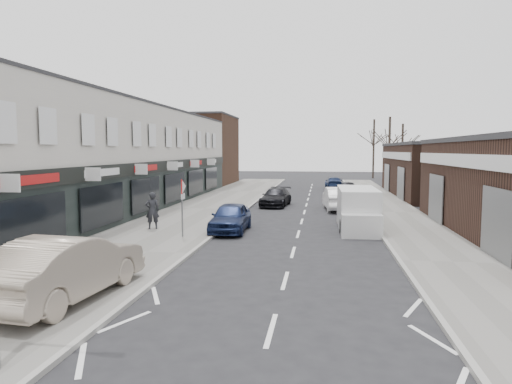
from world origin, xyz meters
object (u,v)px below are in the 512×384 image
at_px(sedan_on_pavement, 67,267).
at_px(parked_car_right_a, 338,198).
at_px(white_van, 358,210).
at_px(parked_car_left_b, 276,197).
at_px(warning_sign, 183,191).
at_px(parked_car_right_c, 334,183).
at_px(parked_car_left_a, 231,217).
at_px(pedestrian, 152,210).
at_px(parked_car_right_b, 348,188).

height_order(sedan_on_pavement, parked_car_right_a, sedan_on_pavement).
height_order(white_van, parked_car_left_b, white_van).
height_order(warning_sign, sedan_on_pavement, warning_sign).
bearing_deg(parked_car_right_c, parked_car_right_a, 87.73).
distance_m(parked_car_left_a, parked_car_right_c, 26.97).
bearing_deg(pedestrian, parked_car_left_a, 162.90).
relative_size(pedestrian, parked_car_right_b, 0.50).
distance_m(parked_car_right_a, parked_car_right_b, 10.95).
xyz_separation_m(warning_sign, parked_car_left_b, (2.96, 12.98, -1.55)).
xyz_separation_m(parked_car_right_a, parked_car_right_b, (1.30, 10.87, -0.15)).
relative_size(white_van, parked_car_right_a, 1.13).
relative_size(parked_car_left_a, parked_car_left_b, 0.95).
height_order(white_van, parked_car_right_b, white_van).
bearing_deg(parked_car_right_b, sedan_on_pavement, 78.16).
bearing_deg(parked_car_left_a, parked_car_left_b, 82.97).
bearing_deg(parked_car_left_b, parked_car_right_a, -14.01).
relative_size(warning_sign, parked_car_left_a, 0.64).
relative_size(warning_sign, pedestrian, 1.45).
xyz_separation_m(sedan_on_pavement, parked_car_right_b, (9.08, 31.25, -0.35)).
height_order(sedan_on_pavement, parked_car_left_b, sedan_on_pavement).
distance_m(sedan_on_pavement, parked_car_left_b, 22.18).
distance_m(parked_car_right_a, parked_car_right_c, 17.13).
bearing_deg(pedestrian, warning_sign, 116.79).
bearing_deg(parked_car_right_a, parked_car_right_c, -95.61).
bearing_deg(pedestrian, parked_car_right_c, -133.54).
relative_size(white_van, pedestrian, 2.91).
height_order(white_van, parked_car_right_c, white_van).
height_order(parked_car_right_b, parked_car_right_c, parked_car_right_b).
height_order(white_van, parked_car_left_a, white_van).
distance_m(warning_sign, parked_car_right_a, 13.68).
xyz_separation_m(parked_car_left_a, parked_car_right_a, (5.60, 9.21, 0.07)).
relative_size(pedestrian, parked_car_right_c, 0.43).
distance_m(parked_car_left_a, parked_car_right_a, 10.78).
distance_m(parked_car_left_a, parked_car_left_b, 10.82).
height_order(pedestrian, parked_car_right_a, pedestrian).
bearing_deg(parked_car_left_b, parked_car_right_b, 63.81).
relative_size(warning_sign, parked_car_left_b, 0.60).
bearing_deg(parked_car_left_a, pedestrian, -174.10).
height_order(sedan_on_pavement, parked_car_left_a, sedan_on_pavement).
distance_m(sedan_on_pavement, parked_car_left_a, 11.38).
bearing_deg(parked_car_left_a, parked_car_right_c, 76.97).
xyz_separation_m(white_van, parked_car_left_b, (-5.17, 9.01, -0.35)).
relative_size(warning_sign, parked_car_right_a, 0.56).
xyz_separation_m(sedan_on_pavement, parked_car_right_a, (7.78, 20.38, -0.19)).
bearing_deg(sedan_on_pavement, parked_car_left_a, -95.38).
bearing_deg(pedestrian, parked_car_left_b, -138.19).
relative_size(parked_car_right_a, parked_car_right_b, 1.28).
relative_size(pedestrian, parked_car_right_a, 0.39).
bearing_deg(parked_car_right_c, parked_car_left_b, 71.97).
height_order(parked_car_right_a, parked_car_right_b, parked_car_right_a).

